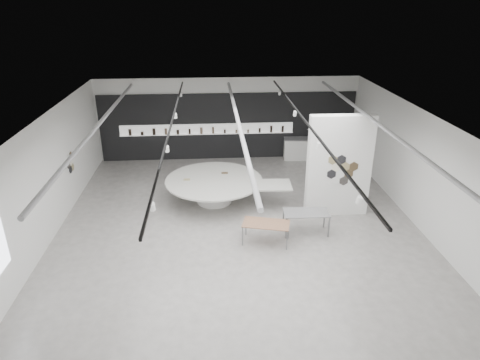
{
  "coord_description": "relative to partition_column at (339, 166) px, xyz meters",
  "views": [
    {
      "loc": [
        -0.87,
        -12.3,
        7.2
      ],
      "look_at": [
        0.11,
        1.2,
        1.31
      ],
      "focal_mm": 32.0,
      "sensor_mm": 36.0,
      "label": 1
    }
  ],
  "objects": [
    {
      "name": "partition_column",
      "position": [
        0.0,
        0.0,
        0.0
      ],
      "size": [
        2.2,
        0.38,
        3.6
      ],
      "color": "white",
      "rests_on": "ground"
    },
    {
      "name": "room",
      "position": [
        -3.59,
        -1.0,
        0.27
      ],
      "size": [
        12.02,
        14.02,
        3.82
      ],
      "color": "#A09C97",
      "rests_on": "ground"
    },
    {
      "name": "sample_table_stone",
      "position": [
        -1.34,
        -1.26,
        -1.11
      ],
      "size": [
        1.48,
        0.77,
        0.75
      ],
      "rotation": [
        0.0,
        0.0,
        -0.03
      ],
      "color": "slate",
      "rests_on": "ground"
    },
    {
      "name": "display_island",
      "position": [
        -4.21,
        1.23,
        -1.2
      ],
      "size": [
        4.68,
        3.76,
        0.92
      ],
      "rotation": [
        0.0,
        0.0,
        -0.04
      ],
      "color": "white",
      "rests_on": "ground"
    },
    {
      "name": "kitchen_counter",
      "position": [
        -0.02,
        5.54,
        -1.29
      ],
      "size": [
        1.85,
        0.87,
        1.41
      ],
      "rotation": [
        0.0,
        0.0,
        -0.1
      ],
      "color": "white",
      "rests_on": "ground"
    },
    {
      "name": "back_wall_display",
      "position": [
        -3.58,
        5.94,
        -0.26
      ],
      "size": [
        11.8,
        0.27,
        3.1
      ],
      "color": "black",
      "rests_on": "ground"
    },
    {
      "name": "sample_table_wood",
      "position": [
        -2.71,
        -1.76,
        -1.17
      ],
      "size": [
        1.58,
        1.06,
        0.68
      ],
      "rotation": [
        0.0,
        0.0,
        -0.25
      ],
      "color": "#91654B",
      "rests_on": "ground"
    }
  ]
}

